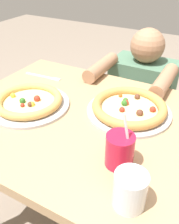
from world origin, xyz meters
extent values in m
cube|color=tan|center=(0.00, 0.00, 0.73)|extent=(1.20, 0.79, 0.04)
cylinder|color=#826748|center=(-0.52, 0.32, 0.35)|extent=(0.07, 0.07, 0.71)
cylinder|color=#B7B7BC|center=(-0.31, -0.04, 0.76)|extent=(0.33, 0.33, 0.01)
cylinder|color=#EFD68C|center=(-0.31, -0.04, 0.77)|extent=(0.21, 0.21, 0.01)
torus|color=tan|center=(-0.31, -0.04, 0.78)|extent=(0.27, 0.27, 0.03)
sphere|color=gold|center=(-0.40, -0.04, 0.78)|extent=(0.02, 0.02, 0.02)
sphere|color=#2D6623|center=(-0.33, -0.06, 0.78)|extent=(0.02, 0.02, 0.02)
sphere|color=gold|center=(-0.28, -0.06, 0.78)|extent=(0.02, 0.02, 0.02)
sphere|color=maroon|center=(-0.29, -0.02, 0.78)|extent=(0.03, 0.03, 0.03)
sphere|color=brown|center=(-0.29, -0.06, 0.78)|extent=(0.02, 0.02, 0.02)
sphere|color=maroon|center=(-0.31, -0.08, 0.78)|extent=(0.02, 0.02, 0.02)
cylinder|color=#B7B7BC|center=(0.06, 0.11, 0.76)|extent=(0.33, 0.33, 0.01)
cylinder|color=#EFD68C|center=(0.06, 0.11, 0.77)|extent=(0.22, 0.22, 0.01)
torus|color=#C68C47|center=(0.06, 0.11, 0.78)|extent=(0.29, 0.29, 0.04)
sphere|color=brown|center=(0.07, 0.20, 0.78)|extent=(0.02, 0.02, 0.02)
sphere|color=#BF4C19|center=(0.00, 0.18, 0.78)|extent=(0.02, 0.02, 0.02)
sphere|color=maroon|center=(0.05, 0.08, 0.78)|extent=(0.02, 0.02, 0.02)
sphere|color=#2D6623|center=(0.04, 0.13, 0.78)|extent=(0.03, 0.03, 0.03)
sphere|color=brown|center=(0.12, 0.09, 0.78)|extent=(0.03, 0.03, 0.03)
sphere|color=maroon|center=(0.15, 0.13, 0.78)|extent=(0.03, 0.03, 0.03)
sphere|color=maroon|center=(0.04, 0.13, 0.78)|extent=(0.03, 0.03, 0.03)
sphere|color=#2D6623|center=(0.03, 0.15, 0.78)|extent=(0.02, 0.02, 0.02)
cylinder|color=red|center=(0.14, -0.16, 0.80)|extent=(0.09, 0.09, 0.11)
cylinder|color=white|center=(0.15, -0.16, 0.89)|extent=(0.03, 0.01, 0.09)
cylinder|color=silver|center=(0.22, -0.28, 0.80)|extent=(0.08, 0.08, 0.10)
cube|color=white|center=(0.22, -0.28, 0.83)|extent=(0.03, 0.03, 0.02)
cube|color=white|center=(0.21, -0.28, 0.82)|extent=(0.04, 0.04, 0.03)
cube|color=white|center=(0.22, -0.29, 0.84)|extent=(0.03, 0.03, 0.02)
cube|color=silver|center=(-0.46, 0.21, 0.75)|extent=(0.16, 0.03, 0.00)
cube|color=silver|center=(-0.36, 0.22, 0.75)|extent=(0.05, 0.03, 0.00)
cylinder|color=#333847|center=(-0.03, 0.62, 0.23)|extent=(0.29, 0.29, 0.45)
cube|color=#4C7259|center=(-0.03, 0.62, 0.61)|extent=(0.36, 0.22, 0.32)
sphere|color=#A37556|center=(-0.03, 0.62, 0.86)|extent=(0.19, 0.19, 0.19)
cylinder|color=#A37556|center=(-0.20, 0.39, 0.79)|extent=(0.07, 0.28, 0.07)
cylinder|color=#A37556|center=(0.13, 0.39, 0.79)|extent=(0.07, 0.28, 0.07)
camera|label=1|loc=(0.32, -0.67, 1.29)|focal=39.10mm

